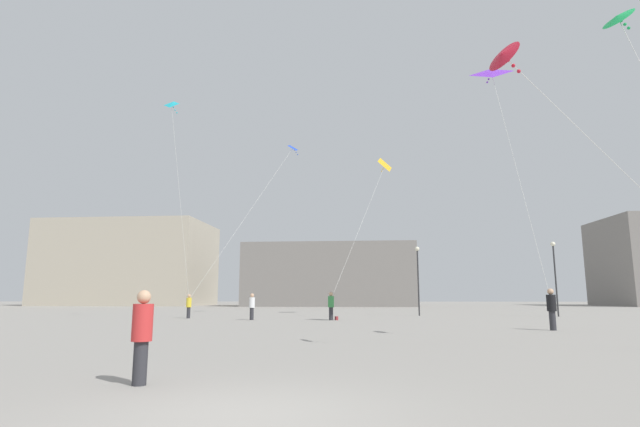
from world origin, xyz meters
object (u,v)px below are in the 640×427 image
building_left_hall (130,264)px  kite_violet_delta (492,75)px  person_in_green (331,305)px  kite_cyan_delta (172,113)px  lamppost_east (555,267)px  handbag_beside_flyer (336,318)px  person_in_yellow (189,305)px  kite_crimson_diamond (505,57)px  person_in_red (142,332)px  lamppost_west (418,270)px  kite_emerald_diamond (619,19)px  kite_amber_delta (385,166)px  kite_cobalt_delta (290,153)px  person_in_black (552,307)px  person_in_white (252,305)px  building_centre_hall (329,275)px

building_left_hall → kite_violet_delta: bearing=-53.3°
person_in_green → kite_cyan_delta: kite_cyan_delta is taller
lamppost_east → handbag_beside_flyer: size_ratio=17.92×
person_in_yellow → kite_crimson_diamond: size_ratio=0.23×
person_in_red → lamppost_west: bearing=121.2°
kite_emerald_diamond → kite_violet_delta: bearing=96.6°
kite_violet_delta → person_in_yellow: bearing=152.7°
kite_amber_delta → lamppost_west: kite_amber_delta is taller
kite_emerald_diamond → handbag_beside_flyer: 22.29m
kite_amber_delta → kite_crimson_diamond: 28.79m
kite_amber_delta → kite_cyan_delta: size_ratio=0.83×
kite_amber_delta → kite_cobalt_delta: (-8.30, 1.50, 1.77)m
person_in_black → building_left_hall: (-47.69, 63.87, 6.24)m
person_in_yellow → lamppost_east: 27.75m
person_in_green → person_in_white: (-5.16, -0.02, -0.05)m
kite_amber_delta → kite_violet_delta: size_ratio=0.96×
lamppost_west → handbag_beside_flyer: (-6.48, -7.72, -3.52)m
kite_violet_delta → kite_emerald_diamond: kite_violet_delta is taller
person_in_red → building_centre_hall: (1.21, 70.50, 4.03)m
person_in_green → person_in_white: person_in_green is taller
kite_emerald_diamond → building_left_hall: 86.02m
person_in_green → kite_violet_delta: kite_violet_delta is taller
person_in_yellow → kite_cobalt_delta: (6.19, 7.74, 13.33)m
kite_emerald_diamond → building_centre_hall: bearing=100.1°
person_in_yellow → person_in_black: (20.33, -11.63, 0.11)m
kite_amber_delta → kite_crimson_diamond: bearing=-88.3°
person_in_black → lamppost_west: bearing=134.1°
building_left_hall → kite_cyan_delta: bearing=-64.1°
person_in_red → person_in_green: bearing=131.5°
building_left_hall → lamppost_east: building_left_hall is taller
person_in_yellow → building_left_hall: (-27.36, 52.25, 6.34)m
kite_cobalt_delta → building_centre_hall: (2.45, 36.54, -9.34)m
person_in_green → building_centre_hall: (-1.45, 46.61, 3.93)m
person_in_white → kite_amber_delta: (9.57, 8.59, 11.55)m
person_in_yellow → handbag_beside_flyer: (10.43, -2.23, -0.80)m
person_in_yellow → person_in_white: size_ratio=0.98×
person_in_yellow → building_left_hall: 59.32m
person_in_yellow → kite_amber_delta: kite_amber_delta is taller
person_in_red → kite_cyan_delta: 29.91m
person_in_red → person_in_white: person_in_white is taller
person_in_black → kite_cyan_delta: 27.74m
person_in_green → kite_crimson_diamond: bearing=-163.4°
kite_cyan_delta → lamppost_west: size_ratio=2.60×
kite_amber_delta → building_left_hall: (-41.85, 46.01, -5.23)m
person_in_green → lamppost_west: size_ratio=0.33×
person_in_red → person_in_yellow: 27.25m
person_in_white → kite_cyan_delta: 15.18m
person_in_red → handbag_beside_flyer: 24.19m
kite_violet_delta → kite_crimson_diamond: (-3.57, -12.42, -5.24)m
lamppost_west → handbag_beside_flyer: size_ratio=17.22×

